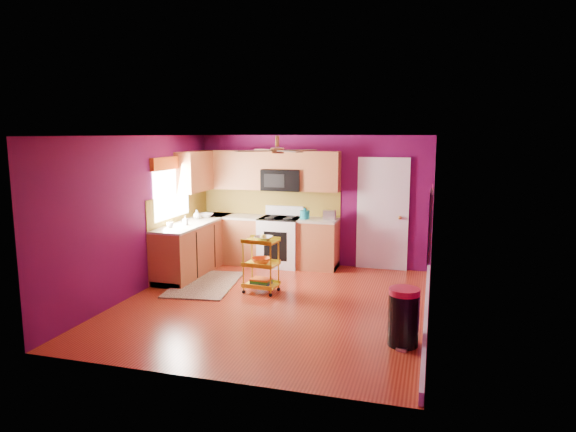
% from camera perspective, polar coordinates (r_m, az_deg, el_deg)
% --- Properties ---
extents(ground, '(5.00, 5.00, 0.00)m').
position_cam_1_polar(ground, '(7.85, -1.58, -9.66)').
color(ground, maroon).
rests_on(ground, ground).
extents(room_envelope, '(4.54, 5.04, 2.52)m').
position_cam_1_polar(room_envelope, '(7.47, -1.44, 2.25)').
color(room_envelope, '#570940').
rests_on(room_envelope, ground).
extents(lower_cabinets, '(2.81, 2.31, 0.94)m').
position_cam_1_polar(lower_cabinets, '(9.82, -5.91, -3.21)').
color(lower_cabinets, brown).
rests_on(lower_cabinets, ground).
extents(electric_range, '(0.76, 0.66, 1.13)m').
position_cam_1_polar(electric_range, '(9.88, -0.85, -2.80)').
color(electric_range, white).
rests_on(electric_range, ground).
extents(upper_cabinetry, '(2.80, 2.30, 1.26)m').
position_cam_1_polar(upper_cabinetry, '(9.91, -4.71, 4.90)').
color(upper_cabinetry, brown).
rests_on(upper_cabinetry, ground).
extents(left_window, '(0.08, 1.35, 1.08)m').
position_cam_1_polar(left_window, '(9.31, -12.81, 4.04)').
color(left_window, white).
rests_on(left_window, ground).
extents(panel_door, '(0.95, 0.11, 2.15)m').
position_cam_1_polar(panel_door, '(9.71, 10.47, 0.08)').
color(panel_door, white).
rests_on(panel_door, ground).
extents(right_wall_art, '(0.04, 2.74, 1.04)m').
position_cam_1_polar(right_wall_art, '(6.83, 15.59, -0.34)').
color(right_wall_art, black).
rests_on(right_wall_art, ground).
extents(ceiling_fan, '(1.01, 1.01, 0.26)m').
position_cam_1_polar(ceiling_fan, '(7.62, -1.21, 7.35)').
color(ceiling_fan, '#BF8C3F').
rests_on(ceiling_fan, ground).
extents(shag_rug, '(1.20, 1.75, 0.02)m').
position_cam_1_polar(shag_rug, '(8.86, -9.22, -7.48)').
color(shag_rug, black).
rests_on(shag_rug, ground).
extents(rolling_cart, '(0.56, 0.43, 0.96)m').
position_cam_1_polar(rolling_cart, '(8.24, -2.97, -5.19)').
color(rolling_cart, yellow).
rests_on(rolling_cart, ground).
extents(trash_can, '(0.43, 0.44, 0.71)m').
position_cam_1_polar(trash_can, '(6.42, 12.72, -10.90)').
color(trash_can, black).
rests_on(trash_can, ground).
extents(teal_kettle, '(0.18, 0.18, 0.21)m').
position_cam_1_polar(teal_kettle, '(9.64, 1.88, 0.16)').
color(teal_kettle, '#127E8D').
rests_on(teal_kettle, lower_cabinets).
extents(toaster, '(0.22, 0.15, 0.18)m').
position_cam_1_polar(toaster, '(9.57, 4.63, 0.11)').
color(toaster, beige).
rests_on(toaster, lower_cabinets).
extents(soap_bottle_a, '(0.08, 0.08, 0.17)m').
position_cam_1_polar(soap_bottle_a, '(9.16, -11.34, -0.48)').
color(soap_bottle_a, '#EA3F72').
rests_on(soap_bottle_a, lower_cabinets).
extents(soap_bottle_b, '(0.14, 0.14, 0.17)m').
position_cam_1_polar(soap_bottle_b, '(9.77, -10.09, 0.17)').
color(soap_bottle_b, white).
rests_on(soap_bottle_b, lower_cabinets).
extents(counter_dish, '(0.28, 0.28, 0.07)m').
position_cam_1_polar(counter_dish, '(9.97, -9.12, 0.07)').
color(counter_dish, white).
rests_on(counter_dish, lower_cabinets).
extents(counter_cup, '(0.12, 0.12, 0.09)m').
position_cam_1_polar(counter_cup, '(8.99, -12.98, -0.97)').
color(counter_cup, white).
rests_on(counter_cup, lower_cabinets).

